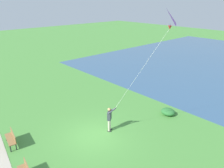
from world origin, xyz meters
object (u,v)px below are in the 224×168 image
object	(u,v)px
person_kite_flyer	(110,117)
flying_kite	(165,19)
lakeside_shrub	(168,112)
park_bench_near_walkway	(12,138)

from	to	relation	value
person_kite_flyer	flying_kite	size ratio (longest dim) A/B	0.29
person_kite_flyer	lakeside_shrub	size ratio (longest dim) A/B	1.66
flying_kite	lakeside_shrub	xyz separation A→B (m)	(-3.09, -1.16, -7.25)
lakeside_shrub	person_kite_flyer	bearing A→B (deg)	-16.11
park_bench_near_walkway	lakeside_shrub	bearing A→B (deg)	157.64
person_kite_flyer	lakeside_shrub	bearing A→B (deg)	163.89
park_bench_near_walkway	lakeside_shrub	xyz separation A→B (m)	(-10.46, 4.30, -0.25)
person_kite_flyer	park_bench_near_walkway	size ratio (longest dim) A/B	1.18
person_kite_flyer	park_bench_near_walkway	xyz separation A→B (m)	(5.57, -2.89, -0.54)
person_kite_flyer	lakeside_shrub	xyz separation A→B (m)	(-4.89, 1.41, -0.79)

